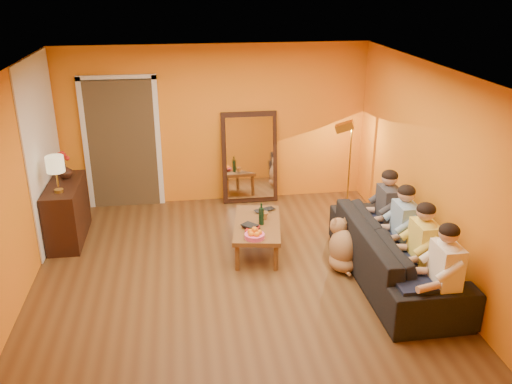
{
  "coord_description": "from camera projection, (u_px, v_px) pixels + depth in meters",
  "views": [
    {
      "loc": [
        -0.57,
        -5.86,
        3.59
      ],
      "look_at": [
        0.35,
        0.5,
        1.0
      ],
      "focal_mm": 38.0,
      "sensor_mm": 36.0,
      "label": 1
    }
  ],
  "objects": [
    {
      "name": "person_mid_right",
      "position": [
        404.0,
        231.0,
        6.76
      ],
      "size": [
        0.7,
        0.44,
        1.22
      ],
      "primitive_type": null,
      "color": "#80A3C6",
      "rests_on": "sofa"
    },
    {
      "name": "sideboard",
      "position": [
        67.0,
        212.0,
        7.76
      ],
      "size": [
        0.44,
        1.18,
        0.85
      ],
      "primitive_type": "cube",
      "color": "black",
      "rests_on": "floor"
    },
    {
      "name": "vase",
      "position": [
        65.0,
        171.0,
        7.79
      ],
      "size": [
        0.2,
        0.2,
        0.21
      ],
      "primitive_type": "imported",
      "color": "black",
      "rests_on": "sideboard"
    },
    {
      "name": "mirror_glass",
      "position": [
        250.0,
        158.0,
        8.96
      ],
      "size": [
        0.78,
        0.21,
        1.35
      ],
      "primitive_type": "cube",
      "rotation": [
        -0.14,
        0.0,
        0.0
      ],
      "color": "white",
      "rests_on": "mirror_frame"
    },
    {
      "name": "white_accent",
      "position": [
        43.0,
        150.0,
        7.59
      ],
      "size": [
        0.02,
        1.9,
        2.58
      ],
      "primitive_type": "cube",
      "color": "white",
      "rests_on": "wall_left"
    },
    {
      "name": "book_upper",
      "position": [
        246.0,
        227.0,
        7.19
      ],
      "size": [
        0.25,
        0.25,
        0.02
      ],
      "primitive_type": "imported",
      "rotation": [
        0.0,
        0.0,
        0.74
      ],
      "color": "black",
      "rests_on": "book_mid"
    },
    {
      "name": "person_mid_left",
      "position": [
        422.0,
        252.0,
        6.26
      ],
      "size": [
        0.7,
        0.44,
        1.22
      ],
      "primitive_type": null,
      "color": "#E3CD4B",
      "rests_on": "sofa"
    },
    {
      "name": "person_far_left",
      "position": [
        444.0,
        276.0,
        5.75
      ],
      "size": [
        0.7,
        0.44,
        1.22
      ],
      "primitive_type": null,
      "color": "white",
      "rests_on": "sofa"
    },
    {
      "name": "tumbler",
      "position": [
        264.0,
        216.0,
        7.53
      ],
      "size": [
        0.12,
        0.12,
        0.1
      ],
      "primitive_type": "imported",
      "rotation": [
        0.0,
        0.0,
        -0.15
      ],
      "color": "#B27F3F",
      "rests_on": "coffee_table"
    },
    {
      "name": "flowers",
      "position": [
        63.0,
        156.0,
        7.71
      ],
      "size": [
        0.17,
        0.17,
        0.42
      ],
      "primitive_type": null,
      "color": "#AF1B14",
      "rests_on": "vase"
    },
    {
      "name": "table_lamp",
      "position": [
        56.0,
        174.0,
        7.23
      ],
      "size": [
        0.24,
        0.24,
        0.51
      ],
      "primitive_type": null,
      "color": "beige",
      "rests_on": "sideboard"
    },
    {
      "name": "sofa",
      "position": [
        395.0,
        253.0,
        6.74
      ],
      "size": [
        2.52,
        0.98,
        0.74
      ],
      "primitive_type": "imported",
      "rotation": [
        0.0,
        0.0,
        1.57
      ],
      "color": "black",
      "rests_on": "floor"
    },
    {
      "name": "door_jamb_left",
      "position": [
        86.0,
        146.0,
        8.62
      ],
      "size": [
        0.08,
        0.06,
        2.2
      ],
      "primitive_type": "cube",
      "color": "white",
      "rests_on": "wall_back"
    },
    {
      "name": "book_mid",
      "position": [
        247.0,
        228.0,
        7.22
      ],
      "size": [
        0.23,
        0.27,
        0.02
      ],
      "primitive_type": "imported",
      "rotation": [
        0.0,
        0.0,
        -0.34
      ],
      "color": "#AF1B14",
      "rests_on": "book_lower"
    },
    {
      "name": "dog",
      "position": [
        343.0,
        244.0,
        7.0
      ],
      "size": [
        0.48,
        0.64,
        0.68
      ],
      "primitive_type": null,
      "rotation": [
        0.0,
        0.0,
        -0.19
      ],
      "color": "#9B7146",
      "rests_on": "floor"
    },
    {
      "name": "mirror_frame",
      "position": [
        250.0,
        157.0,
        9.0
      ],
      "size": [
        0.92,
        0.27,
        1.51
      ],
      "primitive_type": "cube",
      "rotation": [
        -0.14,
        0.0,
        0.0
      ],
      "color": "black",
      "rests_on": "floor"
    },
    {
      "name": "door_jamb_right",
      "position": [
        158.0,
        143.0,
        8.77
      ],
      "size": [
        0.08,
        0.06,
        2.2
      ],
      "primitive_type": "cube",
      "color": "white",
      "rests_on": "wall_back"
    },
    {
      "name": "wine_bottle",
      "position": [
        261.0,
        214.0,
        7.33
      ],
      "size": [
        0.07,
        0.07,
        0.31
      ],
      "primitive_type": "cylinder",
      "color": "black",
      "rests_on": "coffee_table"
    },
    {
      "name": "book_lower",
      "position": [
        246.0,
        229.0,
        7.21
      ],
      "size": [
        0.24,
        0.27,
        0.02
      ],
      "primitive_type": "imported",
      "rotation": [
        0.0,
        0.0,
        0.47
      ],
      "color": "black",
      "rests_on": "coffee_table"
    },
    {
      "name": "room_shell",
      "position": [
        229.0,
        175.0,
        6.65
      ],
      "size": [
        5.0,
        5.5,
        2.6
      ],
      "color": "brown",
      "rests_on": "ground"
    },
    {
      "name": "fruit_bowl",
      "position": [
        255.0,
        233.0,
        6.97
      ],
      "size": [
        0.26,
        0.26,
        0.16
      ],
      "primitive_type": null,
      "color": "#F0548E",
      "rests_on": "coffee_table"
    },
    {
      "name": "door_header",
      "position": [
        116.0,
        77.0,
        8.29
      ],
      "size": [
        1.22,
        0.06,
        0.08
      ],
      "primitive_type": "cube",
      "color": "white",
      "rests_on": "wall_back"
    },
    {
      "name": "floor_lamp",
      "position": [
        349.0,
        166.0,
        8.71
      ],
      "size": [
        0.36,
        0.33,
        1.44
      ],
      "primitive_type": null,
      "rotation": [
        0.0,
        0.0,
        -0.36
      ],
      "color": "gold",
      "rests_on": "floor"
    },
    {
      "name": "person_far_right",
      "position": [
        388.0,
        213.0,
        7.27
      ],
      "size": [
        0.7,
        0.44,
        1.22
      ],
      "primitive_type": null,
      "color": "#353439",
      "rests_on": "sofa"
    },
    {
      "name": "laptop",
      "position": [
        266.0,
        211.0,
        7.77
      ],
      "size": [
        0.35,
        0.29,
        0.02
      ],
      "primitive_type": "imported",
      "rotation": [
        0.0,
        0.0,
        0.35
      ],
      "color": "black",
      "rests_on": "coffee_table"
    },
    {
      "name": "coffee_table",
      "position": [
        257.0,
        237.0,
        7.5
      ],
      "size": [
        0.81,
        1.3,
        0.42
      ],
      "primitive_type": null,
      "rotation": [
        0.0,
        0.0,
        -0.16
      ],
      "color": "brown",
      "rests_on": "floor"
    },
    {
      "name": "doorway_recess",
      "position": [
        123.0,
        142.0,
        8.8
      ],
      "size": [
        1.06,
        0.3,
        2.1
      ],
      "primitive_type": "cube",
      "color": "#3F2D19",
      "rests_on": "floor"
    }
  ]
}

